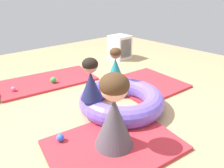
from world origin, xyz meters
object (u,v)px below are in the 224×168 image
at_px(adult_seated, 114,112).
at_px(play_ball_blue, 60,138).
at_px(play_ball_pink, 13,89).
at_px(child_in_navy, 91,80).
at_px(inflatable_cushion, 121,100).
at_px(play_ball_green, 53,80).
at_px(storage_cube, 120,47).
at_px(play_ball_orange, 146,95).
at_px(play_ball_red, 107,124).
at_px(child_in_teal, 115,64).

xyz_separation_m(adult_seated, play_ball_blue, (-0.40, 0.42, -0.35)).
bearing_deg(play_ball_pink, adult_seated, -79.80).
distance_m(child_in_navy, adult_seated, 0.65).
bearing_deg(inflatable_cushion, adult_seated, -139.63).
xyz_separation_m(play_ball_green, play_ball_pink, (-0.65, 0.12, -0.02)).
xyz_separation_m(play_ball_pink, play_ball_blue, (-0.04, -1.62, 0.00)).
bearing_deg(play_ball_green, play_ball_blue, -114.57).
distance_m(play_ball_green, storage_cube, 2.07).
relative_size(play_ball_pink, play_ball_orange, 0.72).
relative_size(play_ball_pink, play_ball_red, 1.01).
bearing_deg(adult_seated, child_in_navy, -147.64).
xyz_separation_m(inflatable_cushion, play_ball_green, (-0.33, 1.40, -0.05)).
bearing_deg(child_in_teal, storage_cube, 87.18).
bearing_deg(child_in_navy, inflatable_cushion, 83.07).
height_order(child_in_navy, play_ball_blue, child_in_navy).
distance_m(play_ball_pink, play_ball_red, 1.83).
distance_m(inflatable_cushion, play_ball_green, 1.44).
height_order(inflatable_cushion, child_in_navy, child_in_navy).
height_order(adult_seated, play_ball_orange, adult_seated).
bearing_deg(adult_seated, storage_cube, -177.10).
relative_size(play_ball_green, play_ball_red, 1.41).
bearing_deg(play_ball_green, adult_seated, -98.36).
xyz_separation_m(play_ball_blue, play_ball_red, (0.55, -0.14, -0.00)).
xyz_separation_m(play_ball_green, play_ball_red, (-0.14, -1.64, -0.02)).
xyz_separation_m(child_in_teal, adult_seated, (-0.84, -0.90, -0.09)).
relative_size(inflatable_cushion, play_ball_pink, 15.28).
distance_m(child_in_navy, play_ball_orange, 1.00).
relative_size(adult_seated, play_ball_red, 10.51).
bearing_deg(child_in_navy, adult_seated, -9.95).
bearing_deg(play_ball_pink, play_ball_red, -73.75).
bearing_deg(play_ball_green, inflatable_cushion, -76.87).
distance_m(adult_seated, play_ball_blue, 0.68).
height_order(adult_seated, play_ball_blue, adult_seated).
height_order(child_in_teal, play_ball_blue, child_in_teal).
height_order(inflatable_cushion, adult_seated, adult_seated).
bearing_deg(play_ball_blue, child_in_navy, 18.86).
height_order(adult_seated, play_ball_pink, adult_seated).
height_order(child_in_navy, play_ball_red, child_in_navy).
height_order(child_in_teal, play_ball_green, child_in_teal).
bearing_deg(play_ball_red, play_ball_green, 85.23).
distance_m(child_in_teal, play_ball_pink, 1.72).
distance_m(play_ball_pink, play_ball_blue, 1.62).
bearing_deg(storage_cube, play_ball_red, -136.75).
distance_m(play_ball_orange, play_ball_blue, 1.45).
xyz_separation_m(adult_seated, play_ball_red, (0.15, 0.28, -0.35)).
bearing_deg(child_in_teal, adult_seated, -89.79).
xyz_separation_m(play_ball_pink, storage_cube, (2.67, 0.27, 0.20)).
xyz_separation_m(child_in_teal, play_ball_blue, (-1.25, -0.48, -0.44)).
bearing_deg(play_ball_red, inflatable_cushion, 26.99).
distance_m(play_ball_pink, storage_cube, 2.69).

